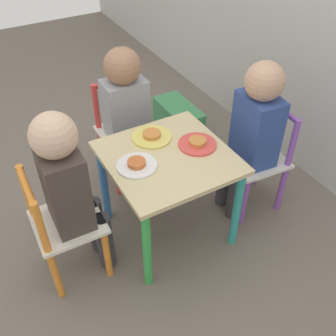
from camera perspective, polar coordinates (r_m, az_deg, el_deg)
ground_plane at (r=1.90m, az=0.00°, el=-8.71°), size 6.00×6.00×0.00m
kids_table at (r=1.64m, az=0.00°, el=-0.31°), size 0.50×0.50×0.44m
chair_purple at (r=1.90m, az=12.95°, el=1.11°), size 0.28×0.28×0.53m
chair_orange at (r=1.61m, az=-15.00°, el=-8.30°), size 0.27×0.27×0.53m
chair_red at (r=2.04m, az=-6.32°, el=4.99°), size 0.26×0.26×0.53m
child_back at (r=1.75m, az=12.28°, el=5.68°), size 0.21×0.22×0.77m
child_front at (r=1.48m, az=-14.07°, el=-2.41°), size 0.20×0.22×0.77m
child_left at (r=1.89m, az=-5.98°, el=8.73°), size 0.22×0.20×0.74m
plate_back at (r=1.64m, az=4.27°, el=3.56°), size 0.16×0.16×0.03m
plate_front at (r=1.54m, az=-4.56°, el=0.47°), size 0.16×0.16×0.03m
plate_left at (r=1.68m, az=-2.37°, el=4.64°), size 0.17×0.17×0.03m
storage_bin at (r=2.45m, az=1.50°, el=7.15°), size 0.35×0.17×0.18m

